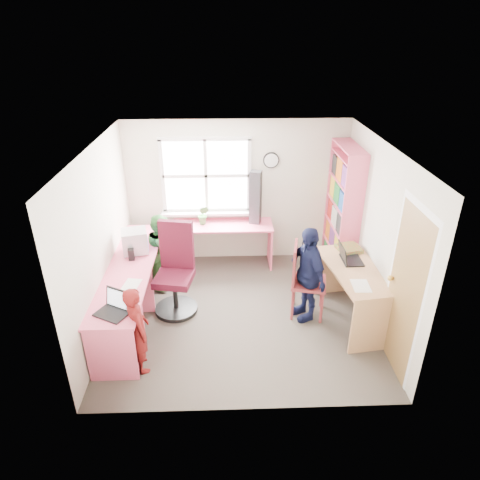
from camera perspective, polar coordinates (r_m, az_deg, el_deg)
The scene contains 19 objects.
room at distance 5.64m, azimuth 0.17°, elevation 0.82°, with size 3.64×3.44×2.44m.
l_desk at distance 5.80m, azimuth -12.95°, elevation -7.85°, with size 2.38×2.95×0.75m.
right_desk at distance 5.97m, azimuth 14.93°, elevation -5.53°, with size 0.83×1.47×0.81m.
bookshelf at distance 6.96m, azimuth 13.44°, elevation 3.33°, with size 0.30×1.02×2.10m.
swivel_chair at distance 6.08m, azimuth -8.57°, elevation -4.49°, with size 0.70×0.70×1.31m.
wooden_chair at distance 5.96m, azimuth 8.41°, elevation -4.97°, with size 0.55×0.55×1.07m.
crt_monitor at distance 6.27m, azimuth -13.84°, elevation -0.19°, with size 0.41×0.38×0.34m.
laptop_left at distance 5.13m, azimuth -16.36°, elevation -8.63°, with size 0.46×0.43×0.25m.
laptop_right at distance 5.99m, azimuth 14.22°, elevation -2.22°, with size 0.30×0.36×0.25m.
speaker_a at distance 6.13m, azimuth -14.30°, elevation -1.88°, with size 0.10×0.10×0.16m.
speaker_b at distance 6.59m, azimuth -12.89°, elevation 0.39°, with size 0.09×0.09×0.17m.
cd_tower at distance 6.94m, azimuth 2.07°, elevation 5.69°, with size 0.22×0.20×0.88m.
game_box at distance 6.28m, azimuth 14.32°, elevation -1.11°, with size 0.37×0.37×0.06m.
paper_a at distance 5.60m, azimuth -14.27°, elevation -5.78°, with size 0.24×0.31×0.00m.
paper_b at distance 5.50m, azimuth 15.81°, elevation -5.89°, with size 0.23×0.31×0.00m.
potted_plant at distance 7.00m, azimuth -4.91°, elevation 3.35°, with size 0.18×0.15×0.33m, color #387E32.
person_red at distance 5.15m, azimuth -13.48°, elevation -11.53°, with size 0.41×0.27×1.11m, color maroon.
person_green at distance 6.64m, azimuth -10.29°, elevation -1.45°, with size 0.58×0.45×1.19m, color #317B31.
person_navy at distance 5.85m, azimuth 8.95°, elevation -4.47°, with size 0.80×0.33×1.37m, color #12173B.
Camera 1 is at (-0.19, -4.97, 3.68)m, focal length 32.00 mm.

